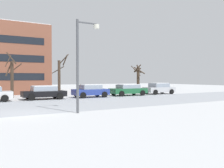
{
  "coord_description": "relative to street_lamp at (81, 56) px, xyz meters",
  "views": [
    {
      "loc": [
        -3.15,
        -15.44,
        2.14
      ],
      "look_at": [
        9.6,
        5.54,
        1.52
      ],
      "focal_mm": 39.99,
      "sensor_mm": 36.0,
      "label": 1
    }
  ],
  "objects": [
    {
      "name": "ground_plane",
      "position": [
        -3.14,
        1.5,
        -3.44
      ],
      "size": [
        120.0,
        120.0,
        0.0
      ],
      "primitive_type": "plane",
      "color": "white"
    },
    {
      "name": "road_surface",
      "position": [
        -3.14,
        5.2,
        -3.44
      ],
      "size": [
        80.0,
        9.4,
        0.0
      ],
      "color": "#B7BCC4",
      "rests_on": "ground"
    },
    {
      "name": "street_lamp",
      "position": [
        0.0,
        0.0,
        0.0
      ],
      "size": [
        1.55,
        0.36,
        5.66
      ],
      "color": "#4C4F54",
      "rests_on": "ground"
    },
    {
      "name": "parked_car_black",
      "position": [
        0.76,
        10.74,
        -2.74
      ],
      "size": [
        4.29,
        2.31,
        1.36
      ],
      "color": "black",
      "rests_on": "ground"
    },
    {
      "name": "parked_car_blue",
      "position": [
        5.83,
        10.55,
        -2.71
      ],
      "size": [
        3.93,
        2.23,
        1.42
      ],
      "color": "#283D93",
      "rests_on": "ground"
    },
    {
      "name": "parked_car_green",
      "position": [
        10.9,
        10.64,
        -2.73
      ],
      "size": [
        4.56,
        2.3,
        1.37
      ],
      "color": "#1E6038",
      "rests_on": "ground"
    },
    {
      "name": "parked_car_silver",
      "position": [
        15.97,
        10.81,
        -2.69
      ],
      "size": [
        4.15,
        2.27,
        1.46
      ],
      "color": "silver",
      "rests_on": "ground"
    },
    {
      "name": "tree_far_mid",
      "position": [
        3.87,
        14.88,
        -1.03
      ],
      "size": [
        1.72,
        1.9,
        5.0
      ],
      "color": "#423326",
      "rests_on": "ground"
    },
    {
      "name": "tree_far_right",
      "position": [
        -1.68,
        14.04,
        -1.21
      ],
      "size": [
        1.76,
        1.7,
        4.8
      ],
      "color": "#423326",
      "rests_on": "ground"
    },
    {
      "name": "tree_far_left",
      "position": [
        14.41,
        13.26,
        -1.34
      ],
      "size": [
        1.72,
        1.76,
        3.99
      ],
      "color": "#423326",
      "rests_on": "ground"
    },
    {
      "name": "building_far_left",
      "position": [
        -1.03,
        23.66,
        1.15
      ],
      "size": [
        10.11,
        10.66,
        9.18
      ],
      "color": "brown",
      "rests_on": "ground"
    }
  ]
}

